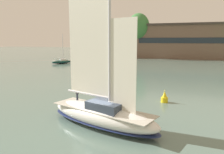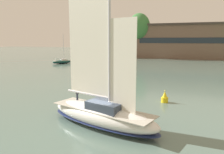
{
  "view_description": "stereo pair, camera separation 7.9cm",
  "coord_description": "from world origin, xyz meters",
  "px_view_note": "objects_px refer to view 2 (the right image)",
  "views": [
    {
      "loc": [
        7.0,
        -17.85,
        7.77
      ],
      "look_at": [
        0.0,
        3.0,
        4.05
      ],
      "focal_mm": 35.0,
      "sensor_mm": 36.0,
      "label": 1
    },
    {
      "loc": [
        7.07,
        -17.83,
        7.77
      ],
      "look_at": [
        0.0,
        3.0,
        4.05
      ],
      "focal_mm": 35.0,
      "sensor_mm": 36.0,
      "label": 2
    }
  ],
  "objects_px": {
    "tree_shore_left": "(103,33)",
    "channel_buoy": "(165,98)",
    "sailboat_main": "(102,112)",
    "tree_shore_center": "(139,27)",
    "sailboat_moored_mid_channel": "(63,61)"
  },
  "relations": [
    {
      "from": "sailboat_main",
      "to": "channel_buoy",
      "type": "relative_size",
      "value": 9.96
    },
    {
      "from": "tree_shore_center",
      "to": "sailboat_moored_mid_channel",
      "type": "height_order",
      "value": "tree_shore_center"
    },
    {
      "from": "sailboat_moored_mid_channel",
      "to": "channel_buoy",
      "type": "distance_m",
      "value": 52.24
    },
    {
      "from": "channel_buoy",
      "to": "tree_shore_center",
      "type": "bearing_deg",
      "value": 104.56
    },
    {
      "from": "tree_shore_left",
      "to": "sailboat_moored_mid_channel",
      "type": "relative_size",
      "value": 1.64
    },
    {
      "from": "tree_shore_left",
      "to": "channel_buoy",
      "type": "xyz_separation_m",
      "value": [
        34.89,
        -68.45,
        -10.61
      ]
    },
    {
      "from": "sailboat_moored_mid_channel",
      "to": "channel_buoy",
      "type": "bearing_deg",
      "value": -44.68
    },
    {
      "from": "tree_shore_center",
      "to": "channel_buoy",
      "type": "distance_m",
      "value": 71.9
    },
    {
      "from": "tree_shore_left",
      "to": "channel_buoy",
      "type": "relative_size",
      "value": 9.95
    },
    {
      "from": "tree_shore_left",
      "to": "sailboat_moored_mid_channel",
      "type": "xyz_separation_m",
      "value": [
        -2.25,
        -31.71,
        -10.57
      ]
    },
    {
      "from": "sailboat_main",
      "to": "channel_buoy",
      "type": "distance_m",
      "value": 10.73
    },
    {
      "from": "tree_shore_center",
      "to": "channel_buoy",
      "type": "height_order",
      "value": "tree_shore_center"
    },
    {
      "from": "tree_shore_center",
      "to": "channel_buoy",
      "type": "xyz_separation_m",
      "value": [
        17.79,
        -68.46,
        -12.89
      ]
    },
    {
      "from": "sailboat_moored_mid_channel",
      "to": "sailboat_main",
      "type": "bearing_deg",
      "value": -55.05
    },
    {
      "from": "tree_shore_left",
      "to": "sailboat_moored_mid_channel",
      "type": "bearing_deg",
      "value": -94.06
    }
  ]
}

